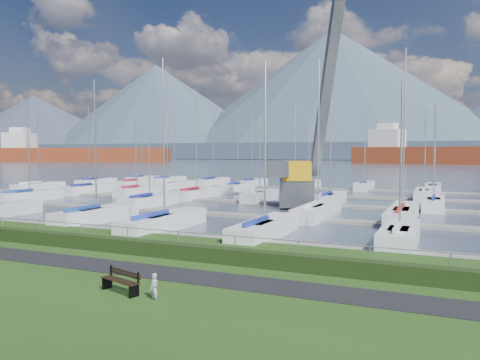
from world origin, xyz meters
The scene contains 13 objects.
path centered at (0.00, -3.00, 0.01)m, with size 160.00×2.00×0.04m, color black.
water centered at (0.00, 260.00, -0.40)m, with size 800.00×540.00×0.20m, color #3E495B.
hedge centered at (0.00, -0.40, 0.35)m, with size 80.00×0.70×0.70m, color black.
fence centered at (0.00, 0.00, 1.20)m, with size 0.04×0.04×80.00m, color #979B9F.
foothill centered at (0.00, 330.00, 6.00)m, with size 900.00×80.00×12.00m, color #404C5E.
mountains centered at (7.35, 404.62, 46.68)m, with size 1190.00×360.00×115.00m.
docks centered at (0.00, 26.00, -0.22)m, with size 90.00×41.60×0.25m.
bench_right centered at (3.18, -5.90, 0.42)m, with size 1.85×0.91×0.85m.
person centered at (4.70, -6.08, 0.53)m, with size 0.38×0.25×1.05m, color #A9AAAF.
crane centered at (1.37, 24.58, 5.33)m, with size 7.40×13.03×22.35m.
cargo_ship_west centered at (-178.02, 183.33, 3.54)m, with size 100.68×47.34×21.50m.
cargo_ship_mid centered at (17.40, 210.69, 3.56)m, with size 99.33×38.16×21.50m.
sailboat_fleet centered at (-2.81, 28.89, 5.40)m, with size 75.75×49.88×13.49m.
Camera 1 is at (13.69, -19.31, 5.03)m, focal length 35.00 mm.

